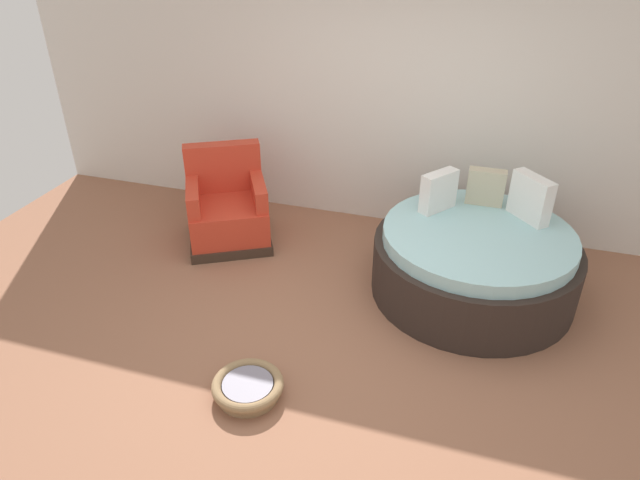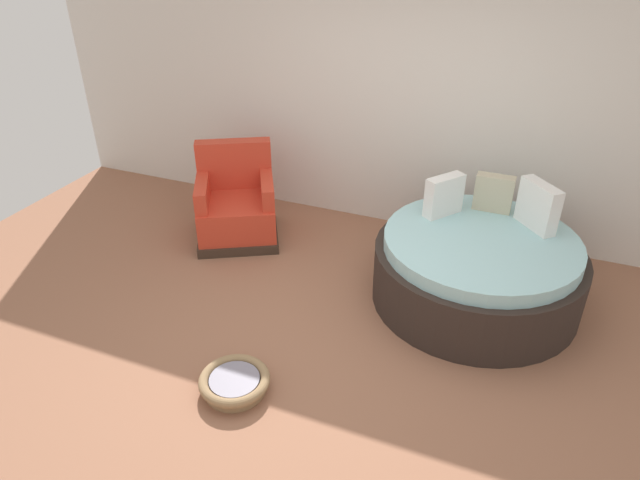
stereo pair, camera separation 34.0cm
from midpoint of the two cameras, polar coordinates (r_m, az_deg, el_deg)
The scene contains 5 objects.
ground_plane at distance 4.60m, azimuth 2.26°, elevation -10.26°, with size 8.00×8.00×0.02m, color #936047.
back_wall at distance 5.77m, azimuth 10.37°, elevation 15.63°, with size 8.00×0.12×3.09m, color silver.
round_daybed at distance 5.08m, azimuth 17.39°, elevation -2.76°, with size 1.76×1.76×1.03m.
red_armchair at distance 5.85m, azimuth -6.73°, elevation 3.35°, with size 1.08×1.08×0.94m.
pet_basket at distance 4.18m, azimuth -6.20°, elevation -14.11°, with size 0.51×0.51×0.13m.
Camera 2 is at (1.29, -3.22, 3.01)m, focal length 31.86 mm.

